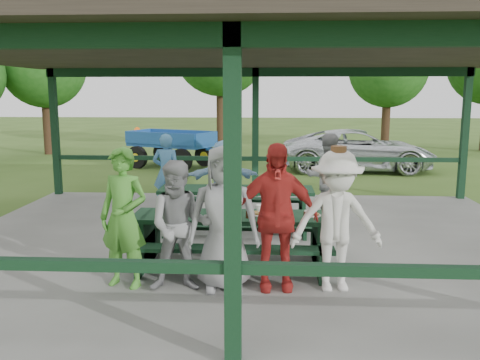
# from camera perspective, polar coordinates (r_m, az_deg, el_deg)

# --- Properties ---
(ground) EXTENTS (90.00, 90.00, 0.00)m
(ground) POSITION_cam_1_polar(r_m,az_deg,el_deg) (8.49, 1.02, -7.60)
(ground) COLOR #345119
(ground) RESTS_ON ground
(concrete_slab) EXTENTS (10.00, 8.00, 0.10)m
(concrete_slab) POSITION_cam_1_polar(r_m,az_deg,el_deg) (8.48, 1.02, -7.27)
(concrete_slab) COLOR slate
(concrete_slab) RESTS_ON ground
(pavilion_structure) EXTENTS (10.60, 8.60, 3.24)m
(pavilion_structure) POSITION_cam_1_polar(r_m,az_deg,el_deg) (8.13, 1.09, 14.24)
(pavilion_structure) COLOR black
(pavilion_structure) RESTS_ON concrete_slab
(picnic_table_near) EXTENTS (2.76, 1.39, 0.75)m
(picnic_table_near) POSITION_cam_1_polar(r_m,az_deg,el_deg) (7.19, -0.96, -6.01)
(picnic_table_near) COLOR black
(picnic_table_near) RESTS_ON concrete_slab
(picnic_table_far) EXTENTS (2.74, 1.39, 0.75)m
(picnic_table_far) POSITION_cam_1_polar(r_m,az_deg,el_deg) (9.13, -0.43, -2.60)
(picnic_table_far) COLOR black
(picnic_table_far) RESTS_ON concrete_slab
(table_setting) EXTENTS (2.32, 0.45, 0.10)m
(table_setting) POSITION_cam_1_polar(r_m,az_deg,el_deg) (7.12, -0.58, -3.64)
(table_setting) COLOR white
(table_setting) RESTS_ON picnic_table_near
(contestant_green) EXTENTS (0.74, 0.58, 1.78)m
(contestant_green) POSITION_cam_1_polar(r_m,az_deg,el_deg) (6.54, -12.93, -4.16)
(contestant_green) COLOR #47932F
(contestant_green) RESTS_ON concrete_slab
(contestant_grey_left) EXTENTS (0.86, 0.71, 1.63)m
(contestant_grey_left) POSITION_cam_1_polar(r_m,az_deg,el_deg) (6.31, -6.74, -5.17)
(contestant_grey_left) COLOR gray
(contestant_grey_left) RESTS_ON concrete_slab
(contestant_grey_mid) EXTENTS (0.93, 0.65, 1.81)m
(contestant_grey_mid) POSITION_cam_1_polar(r_m,az_deg,el_deg) (6.28, -1.84, -4.33)
(contestant_grey_mid) COLOR gray
(contestant_grey_mid) RESTS_ON concrete_slab
(contestant_red) EXTENTS (1.11, 0.54, 1.84)m
(contestant_red) POSITION_cam_1_polar(r_m,az_deg,el_deg) (6.31, 3.92, -4.12)
(contestant_red) COLOR #B62824
(contestant_red) RESTS_ON concrete_slab
(contestant_white_fedora) EXTENTS (1.18, 0.75, 1.80)m
(contestant_white_fedora) POSITION_cam_1_polar(r_m,az_deg,el_deg) (6.37, 10.77, -4.54)
(contestant_white_fedora) COLOR silver
(contestant_white_fedora) RESTS_ON concrete_slab
(spectator_lblue) EXTENTS (1.48, 0.69, 1.54)m
(spectator_lblue) POSITION_cam_1_polar(r_m,az_deg,el_deg) (9.96, -1.92, 0.14)
(spectator_lblue) COLOR #96C3E8
(spectator_lblue) RESTS_ON concrete_slab
(spectator_blue) EXTENTS (0.62, 0.43, 1.61)m
(spectator_blue) POSITION_cam_1_polar(r_m,az_deg,el_deg) (10.67, -8.25, 0.88)
(spectator_blue) COLOR teal
(spectator_blue) RESTS_ON concrete_slab
(spectator_grey) EXTENTS (0.82, 0.64, 1.68)m
(spectator_grey) POSITION_cam_1_polar(r_m,az_deg,el_deg) (9.94, 9.73, 0.38)
(spectator_grey) COLOR gray
(spectator_grey) RESTS_ON concrete_slab
(pickup_truck) EXTENTS (4.94, 2.38, 1.36)m
(pickup_truck) POSITION_cam_1_polar(r_m,az_deg,el_deg) (17.08, 13.14, 3.27)
(pickup_truck) COLOR silver
(pickup_truck) RESTS_ON ground
(farm_trailer) EXTENTS (3.78, 2.56, 1.34)m
(farm_trailer) POSITION_cam_1_polar(r_m,az_deg,el_deg) (17.60, -7.69, 3.58)
(farm_trailer) COLOR navy
(farm_trailer) RESTS_ON ground
(tree_far_left) EXTENTS (3.41, 3.41, 5.33)m
(tree_far_left) POSITION_cam_1_polar(r_m,az_deg,el_deg) (22.64, -21.19, 11.82)
(tree_far_left) COLOR #2F1F13
(tree_far_left) RESTS_ON ground
(tree_left) EXTENTS (4.22, 4.22, 6.59)m
(tree_left) POSITION_cam_1_polar(r_m,az_deg,el_deg) (23.10, -2.25, 14.55)
(tree_left) COLOR #2F1F13
(tree_left) RESTS_ON ground
(tree_mid) EXTENTS (3.38, 3.38, 5.28)m
(tree_mid) POSITION_cam_1_polar(r_m,az_deg,el_deg) (23.09, 16.31, 11.95)
(tree_mid) COLOR #2F1F13
(tree_mid) RESTS_ON ground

